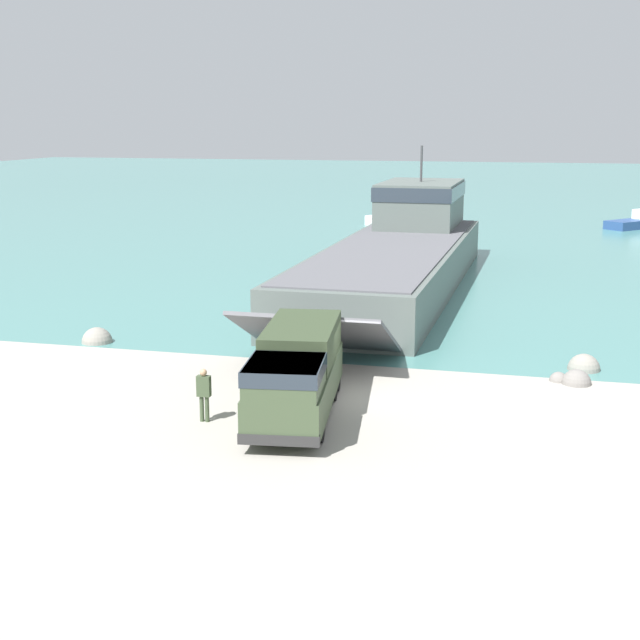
{
  "coord_description": "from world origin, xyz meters",
  "views": [
    {
      "loc": [
        6.73,
        -29.74,
        9.63
      ],
      "look_at": [
        -1.33,
        2.02,
        2.25
      ],
      "focal_mm": 50.0,
      "sensor_mm": 36.0,
      "label": 1
    }
  ],
  "objects": [
    {
      "name": "shoreline_rock_b",
      "position": [
        8.17,
        3.54,
        0.0
      ],
      "size": [
        1.1,
        1.1,
        1.1
      ],
      "primitive_type": "sphere",
      "color": "gray",
      "rests_on": "ground_plane"
    },
    {
      "name": "military_truck",
      "position": [
        -0.97,
        -2.58,
        1.52
      ],
      "size": [
        3.41,
        7.97,
        2.84
      ],
      "rotation": [
        0.0,
        0.0,
        -1.44
      ],
      "color": "#3D4C33",
      "rests_on": "ground_plane"
    },
    {
      "name": "shoreline_rock_c",
      "position": [
        7.53,
        3.77,
        0.0
      ],
      "size": [
        0.69,
        0.69,
        0.69
      ],
      "primitive_type": "sphere",
      "color": "gray",
      "rests_on": "ground_plane"
    },
    {
      "name": "soldier_on_ramp",
      "position": [
        -3.73,
        -3.86,
        1.04
      ],
      "size": [
        0.45,
        0.26,
        1.78
      ],
      "rotation": [
        0.0,
        0.0,
        1.62
      ],
      "color": "#3D4C33",
      "rests_on": "ground_plane"
    },
    {
      "name": "moored_boat_b",
      "position": [
        -4.32,
        49.88,
        0.57
      ],
      "size": [
        6.38,
        5.49,
        1.7
      ],
      "rotation": [
        0.0,
        0.0,
        0.93
      ],
      "color": "#B22323",
      "rests_on": "ground_plane"
    },
    {
      "name": "moored_boat_a",
      "position": [
        -6.52,
        54.36,
        0.64
      ],
      "size": [
        6.39,
        7.73,
        1.92
      ],
      "rotation": [
        0.0,
        0.0,
        5.66
      ],
      "color": "white",
      "rests_on": "ground_plane"
    },
    {
      "name": "water_surface",
      "position": [
        0.0,
        94.09,
        0.0
      ],
      "size": [
        240.0,
        180.0,
        0.01
      ],
      "primitive_type": "cube",
      "color": "#477F7A",
      "rests_on": "ground_plane"
    },
    {
      "name": "landing_craft",
      "position": [
        -1.67,
        22.89,
        1.97
      ],
      "size": [
        7.46,
        34.3,
        7.95
      ],
      "rotation": [
        0.0,
        0.0,
        -0.01
      ],
      "color": "#56605B",
      "rests_on": "ground_plane"
    },
    {
      "name": "shoreline_rock_d",
      "position": [
        -12.25,
        4.89,
        0.0
      ],
      "size": [
        1.35,
        1.35,
        1.35
      ],
      "primitive_type": "sphere",
      "color": "gray",
      "rests_on": "ground_plane"
    },
    {
      "name": "ground_plane",
      "position": [
        0.0,
        0.0,
        0.0
      ],
      "size": [
        240.0,
        240.0,
        0.0
      ],
      "primitive_type": "plane",
      "color": "#9E998E"
    },
    {
      "name": "shoreline_rock_a",
      "position": [
        8.5,
        5.58,
        0.0
      ],
      "size": [
        1.28,
        1.28,
        1.28
      ],
      "primitive_type": "sphere",
      "color": "gray",
      "rests_on": "ground_plane"
    }
  ]
}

